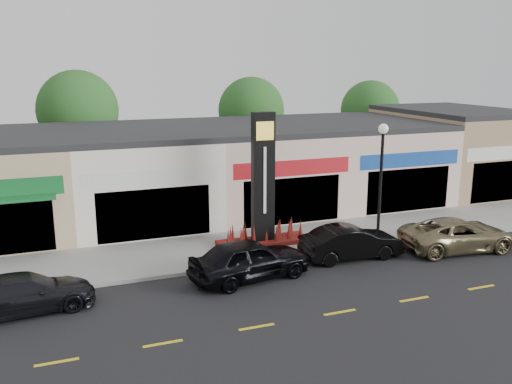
% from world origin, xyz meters
% --- Properties ---
extents(ground, '(120.00, 120.00, 0.00)m').
position_xyz_m(ground, '(0.00, 0.00, 0.00)').
color(ground, black).
rests_on(ground, ground).
extents(sidewalk, '(52.00, 4.30, 0.15)m').
position_xyz_m(sidewalk, '(0.00, 4.35, 0.07)').
color(sidewalk, gray).
rests_on(sidewalk, ground).
extents(curb, '(52.00, 0.20, 0.15)m').
position_xyz_m(curb, '(0.00, 2.10, 0.07)').
color(curb, gray).
rests_on(curb, ground).
extents(shop_cream, '(7.00, 10.01, 4.80)m').
position_xyz_m(shop_cream, '(-1.50, 11.47, 2.40)').
color(shop_cream, beige).
rests_on(shop_cream, ground).
extents(shop_pink_w, '(7.00, 10.01, 4.80)m').
position_xyz_m(shop_pink_w, '(5.50, 11.47, 2.40)').
color(shop_pink_w, '#C6A897').
rests_on(shop_pink_w, ground).
extents(shop_pink_e, '(7.00, 10.01, 4.80)m').
position_xyz_m(shop_pink_e, '(12.50, 11.47, 2.40)').
color(shop_pink_e, '#C6A897').
rests_on(shop_pink_e, ground).
extents(shop_tan, '(7.00, 10.01, 5.30)m').
position_xyz_m(shop_tan, '(19.50, 11.48, 2.65)').
color(shop_tan, '#958056').
rests_on(shop_tan, ground).
extents(tree_rear_west, '(5.20, 5.20, 7.83)m').
position_xyz_m(tree_rear_west, '(-4.00, 19.50, 5.22)').
color(tree_rear_west, '#382619').
rests_on(tree_rear_west, ground).
extents(tree_rear_mid, '(4.80, 4.80, 7.29)m').
position_xyz_m(tree_rear_mid, '(8.00, 19.50, 4.88)').
color(tree_rear_mid, '#382619').
rests_on(tree_rear_mid, ground).
extents(tree_rear_east, '(4.60, 4.60, 6.94)m').
position_xyz_m(tree_rear_east, '(18.00, 19.50, 4.63)').
color(tree_rear_east, '#382619').
rests_on(tree_rear_east, ground).
extents(lamp_east_near, '(0.44, 0.44, 5.47)m').
position_xyz_m(lamp_east_near, '(8.00, 2.50, 3.48)').
color(lamp_east_near, black).
rests_on(lamp_east_near, sidewalk).
extents(pylon_sign, '(4.20, 1.30, 6.00)m').
position_xyz_m(pylon_sign, '(3.00, 4.20, 2.27)').
color(pylon_sign, '#54140E').
rests_on(pylon_sign, sidewalk).
extents(car_dark_sedan, '(2.25, 4.68, 1.32)m').
position_xyz_m(car_dark_sedan, '(-6.91, 0.77, 0.66)').
color(car_dark_sedan, black).
rests_on(car_dark_sedan, ground).
extents(car_black_sedan, '(2.68, 5.01, 1.62)m').
position_xyz_m(car_black_sedan, '(1.14, 0.82, 0.81)').
color(car_black_sedan, black).
rests_on(car_black_sedan, ground).
extents(car_black_conv, '(1.66, 4.41, 1.44)m').
position_xyz_m(car_black_conv, '(6.00, 1.47, 0.72)').
color(car_black_conv, black).
rests_on(car_black_conv, ground).
extents(car_gold_suv, '(2.94, 5.41, 1.44)m').
position_xyz_m(car_gold_suv, '(11.07, 0.77, 0.72)').
color(car_gold_suv, '#817452').
rests_on(car_gold_suv, ground).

